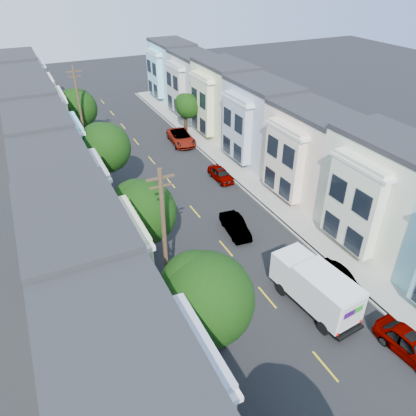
% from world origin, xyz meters
% --- Properties ---
extents(ground, '(160.00, 160.00, 0.00)m').
position_xyz_m(ground, '(0.00, 0.00, 0.00)').
color(ground, black).
rests_on(ground, ground).
extents(road_slab, '(12.00, 70.00, 0.02)m').
position_xyz_m(road_slab, '(0.00, 15.00, 0.01)').
color(road_slab, black).
rests_on(road_slab, ground).
extents(curb_left, '(0.30, 70.00, 0.15)m').
position_xyz_m(curb_left, '(-6.05, 15.00, 0.07)').
color(curb_left, gray).
rests_on(curb_left, ground).
extents(curb_right, '(0.30, 70.00, 0.15)m').
position_xyz_m(curb_right, '(6.05, 15.00, 0.07)').
color(curb_right, gray).
rests_on(curb_right, ground).
extents(sidewalk_left, '(2.60, 70.00, 0.15)m').
position_xyz_m(sidewalk_left, '(-7.35, 15.00, 0.07)').
color(sidewalk_left, gray).
rests_on(sidewalk_left, ground).
extents(sidewalk_right, '(2.60, 70.00, 0.15)m').
position_xyz_m(sidewalk_right, '(7.35, 15.00, 0.07)').
color(sidewalk_right, gray).
rests_on(sidewalk_right, ground).
extents(centerline, '(0.12, 70.00, 0.01)m').
position_xyz_m(centerline, '(0.00, 15.00, 0.00)').
color(centerline, gold).
rests_on(centerline, ground).
extents(townhouse_row_left, '(5.00, 70.00, 8.50)m').
position_xyz_m(townhouse_row_left, '(-11.15, 15.00, 0.00)').
color(townhouse_row_left, '#F9DFC6').
rests_on(townhouse_row_left, ground).
extents(townhouse_row_right, '(5.00, 70.00, 8.50)m').
position_xyz_m(townhouse_row_right, '(11.15, 15.00, 0.00)').
color(townhouse_row_right, '#F9DFC6').
rests_on(townhouse_row_right, ground).
extents(tree_b, '(4.70, 4.70, 7.97)m').
position_xyz_m(tree_b, '(-6.30, -3.52, 5.59)').
color(tree_b, black).
rests_on(tree_b, ground).
extents(tree_c, '(4.57, 4.57, 7.08)m').
position_xyz_m(tree_c, '(-6.30, 6.50, 4.78)').
color(tree_c, black).
rests_on(tree_c, ground).
extents(tree_d, '(4.44, 4.44, 7.64)m').
position_xyz_m(tree_d, '(-6.30, 17.06, 5.39)').
color(tree_d, black).
rests_on(tree_d, ground).
extents(tree_e, '(4.55, 4.55, 7.06)m').
position_xyz_m(tree_e, '(-6.30, 31.03, 4.76)').
color(tree_e, black).
rests_on(tree_e, ground).
extents(tree_far_r, '(3.10, 3.10, 5.20)m').
position_xyz_m(tree_far_r, '(6.90, 29.68, 3.61)').
color(tree_far_r, black).
rests_on(tree_far_r, ground).
extents(utility_pole_near, '(1.60, 0.26, 10.00)m').
position_xyz_m(utility_pole_near, '(-6.30, 2.00, 5.15)').
color(utility_pole_near, '#42301E').
rests_on(utility_pole_near, ground).
extents(utility_pole_far, '(1.60, 0.26, 10.00)m').
position_xyz_m(utility_pole_far, '(-6.30, 28.00, 5.15)').
color(utility_pole_far, '#42301E').
rests_on(utility_pole_far, ground).
extents(fedex_truck, '(2.37, 6.17, 2.96)m').
position_xyz_m(fedex_truck, '(2.28, -1.88, 1.65)').
color(fedex_truck, white).
rests_on(fedex_truck, ground).
extents(lead_sedan, '(1.82, 4.09, 1.32)m').
position_xyz_m(lead_sedan, '(1.69, 7.58, 0.66)').
color(lead_sedan, black).
rests_on(lead_sedan, ground).
extents(parked_left_c, '(2.19, 4.70, 1.47)m').
position_xyz_m(parked_left_c, '(-4.90, -0.37, 0.74)').
color(parked_left_c, '#A9A9A9').
rests_on(parked_left_c, ground).
extents(parked_left_d, '(1.99, 4.23, 1.24)m').
position_xyz_m(parked_left_d, '(-4.90, 11.68, 0.62)').
color(parked_left_d, '#510B0B').
rests_on(parked_left_d, ground).
extents(parked_right_a, '(2.14, 4.70, 1.48)m').
position_xyz_m(parked_right_a, '(4.90, -7.40, 0.74)').
color(parked_right_a, slate).
rests_on(parked_right_a, ground).
extents(parked_right_b, '(1.55, 4.16, 1.37)m').
position_xyz_m(parked_right_b, '(4.90, -1.29, 0.69)').
color(parked_right_b, '#BCBCBC').
rests_on(parked_right_b, ground).
extents(parked_right_c, '(1.59, 3.95, 1.27)m').
position_xyz_m(parked_right_c, '(4.90, 16.49, 0.64)').
color(parked_right_c, black).
rests_on(parked_right_c, ground).
extents(parked_right_d, '(3.10, 5.77, 1.54)m').
position_xyz_m(parked_right_d, '(4.90, 27.10, 0.77)').
color(parked_right_d, black).
rests_on(parked_right_d, ground).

